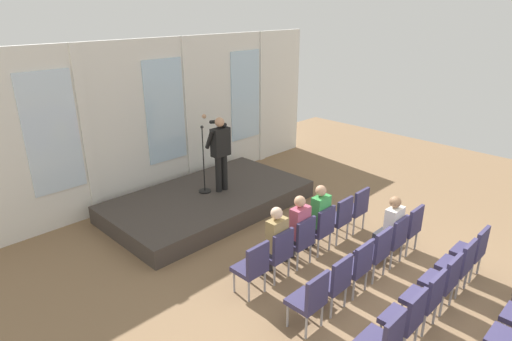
# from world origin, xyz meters

# --- Properties ---
(ground_plane) EXTENTS (17.21, 17.21, 0.00)m
(ground_plane) POSITION_xyz_m (0.00, 0.00, 0.00)
(ground_plane) COLOR #846647
(rear_partition) EXTENTS (9.81, 0.14, 3.69)m
(rear_partition) POSITION_xyz_m (0.03, 6.61, 1.86)
(rear_partition) COLOR silver
(rear_partition) RESTS_ON ground
(stage_platform) EXTENTS (4.48, 2.51, 0.39)m
(stage_platform) POSITION_xyz_m (0.00, 5.06, 0.19)
(stage_platform) COLOR #3F3833
(stage_platform) RESTS_ON ground
(speaker) EXTENTS (0.51, 0.69, 1.71)m
(speaker) POSITION_xyz_m (0.33, 4.99, 1.38)
(speaker) COLOR black
(speaker) RESTS_ON stage_platform
(mic_stand) EXTENTS (0.28, 0.28, 1.55)m
(mic_stand) POSITION_xyz_m (0.00, 5.19, 0.72)
(mic_stand) COLOR black
(mic_stand) RESTS_ON stage_platform
(chair_r0_c0) EXTENTS (0.46, 0.44, 0.94)m
(chair_r0_c0) POSITION_xyz_m (-1.48, 2.15, 0.53)
(chair_r0_c0) COLOR #99999E
(chair_r0_c0) RESTS_ON ground
(chair_r0_c1) EXTENTS (0.46, 0.44, 0.94)m
(chair_r0_c1) POSITION_xyz_m (-0.89, 2.15, 0.53)
(chair_r0_c1) COLOR #99999E
(chair_r0_c1) RESTS_ON ground
(audience_r0_c1) EXTENTS (0.36, 0.39, 1.33)m
(audience_r0_c1) POSITION_xyz_m (-0.89, 2.23, 0.74)
(audience_r0_c1) COLOR #2D2D33
(audience_r0_c1) RESTS_ON ground
(chair_r0_c2) EXTENTS (0.46, 0.44, 0.94)m
(chair_r0_c2) POSITION_xyz_m (-0.30, 2.15, 0.53)
(chair_r0_c2) COLOR #99999E
(chair_r0_c2) RESTS_ON ground
(audience_r0_c2) EXTENTS (0.36, 0.39, 1.34)m
(audience_r0_c2) POSITION_xyz_m (-0.30, 2.23, 0.74)
(audience_r0_c2) COLOR #2D2D33
(audience_r0_c2) RESTS_ON ground
(chair_r0_c3) EXTENTS (0.46, 0.44, 0.94)m
(chair_r0_c3) POSITION_xyz_m (0.30, 2.15, 0.53)
(chair_r0_c3) COLOR #99999E
(chair_r0_c3) RESTS_ON ground
(audience_r0_c3) EXTENTS (0.36, 0.39, 1.35)m
(audience_r0_c3) POSITION_xyz_m (0.30, 2.23, 0.75)
(audience_r0_c3) COLOR #2D2D33
(audience_r0_c3) RESTS_ON ground
(chair_r0_c4) EXTENTS (0.46, 0.44, 0.94)m
(chair_r0_c4) POSITION_xyz_m (0.89, 2.15, 0.53)
(chair_r0_c4) COLOR #99999E
(chair_r0_c4) RESTS_ON ground
(chair_r0_c5) EXTENTS (0.46, 0.44, 0.94)m
(chair_r0_c5) POSITION_xyz_m (1.48, 2.15, 0.53)
(chair_r0_c5) COLOR #99999E
(chair_r0_c5) RESTS_ON ground
(chair_r1_c0) EXTENTS (0.46, 0.44, 0.94)m
(chair_r1_c0) POSITION_xyz_m (-1.48, 1.01, 0.53)
(chair_r1_c0) COLOR #99999E
(chair_r1_c0) RESTS_ON ground
(chair_r1_c1) EXTENTS (0.46, 0.44, 0.94)m
(chair_r1_c1) POSITION_xyz_m (-0.89, 1.01, 0.53)
(chair_r1_c1) COLOR #99999E
(chair_r1_c1) RESTS_ON ground
(chair_r1_c2) EXTENTS (0.46, 0.44, 0.94)m
(chair_r1_c2) POSITION_xyz_m (-0.30, 1.01, 0.53)
(chair_r1_c2) COLOR #99999E
(chair_r1_c2) RESTS_ON ground
(chair_r1_c3) EXTENTS (0.46, 0.44, 0.94)m
(chair_r1_c3) POSITION_xyz_m (0.30, 1.01, 0.53)
(chair_r1_c3) COLOR #99999E
(chair_r1_c3) RESTS_ON ground
(chair_r1_c4) EXTENTS (0.46, 0.44, 0.94)m
(chair_r1_c4) POSITION_xyz_m (0.89, 1.01, 0.53)
(chair_r1_c4) COLOR #99999E
(chair_r1_c4) RESTS_ON ground
(audience_r1_c4) EXTENTS (0.36, 0.39, 1.31)m
(audience_r1_c4) POSITION_xyz_m (0.89, 1.09, 0.73)
(audience_r1_c4) COLOR #2D2D33
(audience_r1_c4) RESTS_ON ground
(chair_r1_c5) EXTENTS (0.46, 0.44, 0.94)m
(chair_r1_c5) POSITION_xyz_m (1.48, 1.01, 0.53)
(chair_r1_c5) COLOR #99999E
(chair_r1_c5) RESTS_ON ground
(chair_r2_c0) EXTENTS (0.46, 0.44, 0.94)m
(chair_r2_c0) POSITION_xyz_m (-1.48, -0.13, 0.53)
(chair_r2_c0) COLOR #99999E
(chair_r2_c0) RESTS_ON ground
(chair_r2_c1) EXTENTS (0.46, 0.44, 0.94)m
(chair_r2_c1) POSITION_xyz_m (-0.89, -0.13, 0.53)
(chair_r2_c1) COLOR #99999E
(chair_r2_c1) RESTS_ON ground
(chair_r2_c2) EXTENTS (0.46, 0.44, 0.94)m
(chair_r2_c2) POSITION_xyz_m (-0.30, -0.13, 0.53)
(chair_r2_c2) COLOR #99999E
(chair_r2_c2) RESTS_ON ground
(chair_r2_c3) EXTENTS (0.46, 0.44, 0.94)m
(chair_r2_c3) POSITION_xyz_m (0.30, -0.13, 0.53)
(chair_r2_c3) COLOR #99999E
(chair_r2_c3) RESTS_ON ground
(chair_r2_c4) EXTENTS (0.46, 0.44, 0.94)m
(chair_r2_c4) POSITION_xyz_m (0.89, -0.13, 0.53)
(chair_r2_c4) COLOR #99999E
(chair_r2_c4) RESTS_ON ground
(chair_r2_c5) EXTENTS (0.46, 0.44, 0.94)m
(chair_r2_c5) POSITION_xyz_m (1.48, -0.13, 0.53)
(chair_r2_c5) COLOR #99999E
(chair_r2_c5) RESTS_ON ground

